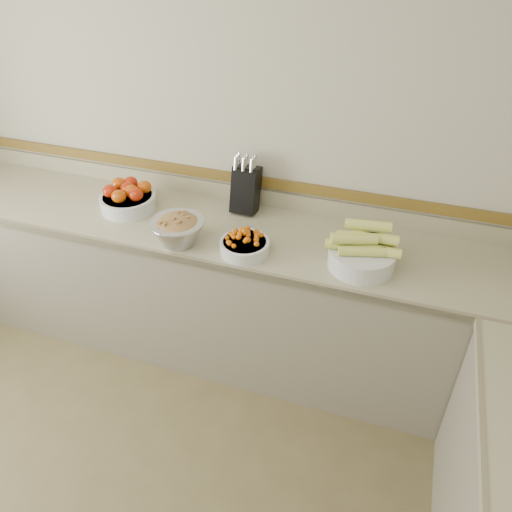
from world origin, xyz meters
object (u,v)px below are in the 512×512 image
(tomato_bowl, at_px, (128,198))
(cherry_tomato_bowl, at_px, (245,244))
(corn_bowl, at_px, (362,252))
(rhubarb_bowl, at_px, (178,229))
(knife_block, at_px, (246,188))

(tomato_bowl, relative_size, cherry_tomato_bowl, 1.26)
(corn_bowl, bearing_deg, cherry_tomato_bowl, -173.25)
(cherry_tomato_bowl, relative_size, rhubarb_bowl, 0.90)
(cherry_tomato_bowl, bearing_deg, rhubarb_bowl, -175.44)
(tomato_bowl, relative_size, rhubarb_bowl, 1.14)
(rhubarb_bowl, bearing_deg, tomato_bowl, 151.72)
(knife_block, height_order, rhubarb_bowl, knife_block)
(cherry_tomato_bowl, xyz_separation_m, corn_bowl, (0.58, 0.07, 0.03))
(cherry_tomato_bowl, height_order, rhubarb_bowl, rhubarb_bowl)
(tomato_bowl, distance_m, rhubarb_bowl, 0.49)
(corn_bowl, relative_size, rhubarb_bowl, 1.28)
(corn_bowl, xyz_separation_m, rhubarb_bowl, (-0.93, -0.10, 0.00))
(corn_bowl, bearing_deg, rhubarb_bowl, -174.08)
(tomato_bowl, xyz_separation_m, rhubarb_bowl, (0.43, -0.23, 0.01))
(knife_block, bearing_deg, cherry_tomato_bowl, -71.50)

